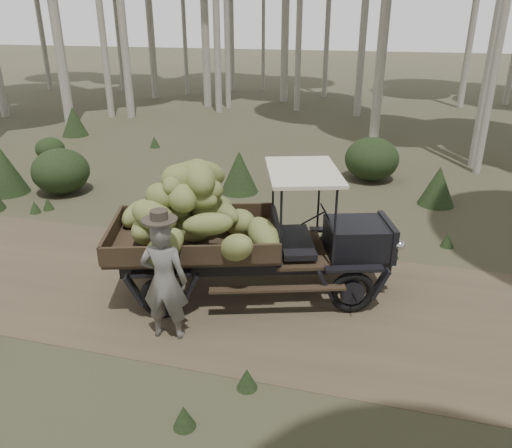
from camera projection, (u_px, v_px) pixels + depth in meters
The scene contains 5 objects.
ground at pixel (129, 280), 8.94m from camera, with size 120.00×120.00×0.00m, color #473D2B.
dirt_track at pixel (129, 280), 8.94m from camera, with size 70.00×4.00×0.01m, color brown.
banana_truck at pixel (222, 220), 8.02m from camera, with size 4.90×3.11×2.42m.
farmer at pixel (164, 280), 7.05m from camera, with size 0.72×0.55×2.00m.
undergrowth at pixel (15, 254), 8.63m from camera, with size 22.71×21.56×1.39m.
Camera 1 is at (4.22, -6.98, 4.43)m, focal length 35.00 mm.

